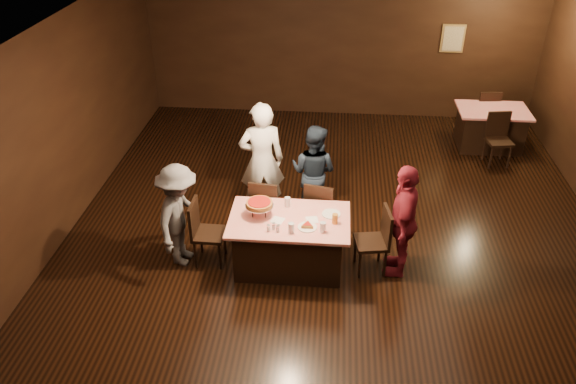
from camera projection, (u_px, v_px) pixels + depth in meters
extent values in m
plane|color=black|center=(334.00, 254.00, 8.02)|extent=(10.00, 10.00, 0.00)
cube|color=silver|center=(346.00, 47.00, 6.44)|extent=(8.00, 10.00, 0.04)
cube|color=black|center=(342.00, 45.00, 11.47)|extent=(8.00, 0.04, 3.00)
cube|color=black|center=(41.00, 149.00, 7.53)|extent=(0.04, 10.00, 3.00)
cube|color=tan|center=(453.00, 38.00, 11.18)|extent=(0.46, 0.03, 0.56)
cube|color=beige|center=(453.00, 39.00, 11.16)|extent=(0.38, 0.01, 0.48)
cube|color=red|center=(289.00, 242.00, 7.61)|extent=(1.60, 1.00, 0.77)
cube|color=red|center=(490.00, 128.00, 10.69)|extent=(1.30, 0.90, 0.77)
cube|color=black|center=(266.00, 205.00, 8.22)|extent=(0.47, 0.47, 0.95)
cube|color=black|center=(321.00, 208.00, 8.17)|extent=(0.50, 0.50, 0.95)
cube|color=black|center=(209.00, 233.00, 7.64)|extent=(0.43, 0.43, 0.95)
cube|color=black|center=(371.00, 241.00, 7.48)|extent=(0.48, 0.48, 0.95)
cube|color=black|center=(499.00, 140.00, 10.05)|extent=(0.48, 0.48, 0.95)
cube|color=black|center=(484.00, 111.00, 11.15)|extent=(0.46, 0.46, 0.95)
imported|color=white|center=(262.00, 161.00, 8.43)|extent=(0.77, 0.59, 1.87)
imported|color=#182333|center=(314.00, 172.00, 8.49)|extent=(0.90, 0.82, 1.52)
imported|color=slate|center=(180.00, 215.00, 7.51)|extent=(0.72, 1.05, 1.50)
imported|color=maroon|center=(403.00, 221.00, 7.30)|extent=(0.52, 0.99, 1.62)
cylinder|color=black|center=(261.00, 206.00, 7.52)|extent=(0.01, 0.01, 0.15)
cylinder|color=black|center=(253.00, 212.00, 7.40)|extent=(0.01, 0.01, 0.15)
cylinder|color=black|center=(266.00, 213.00, 7.39)|extent=(0.01, 0.01, 0.15)
cylinder|color=silver|center=(259.00, 206.00, 7.39)|extent=(0.38, 0.38, 0.01)
cylinder|color=#B27233|center=(259.00, 204.00, 7.38)|extent=(0.35, 0.35, 0.05)
cylinder|color=#A5140C|center=(259.00, 202.00, 7.36)|extent=(0.30, 0.30, 0.01)
cylinder|color=white|center=(307.00, 227.00, 7.23)|extent=(0.25, 0.25, 0.01)
cylinder|color=#B27233|center=(307.00, 225.00, 7.21)|extent=(0.18, 0.18, 0.04)
cylinder|color=#A5140C|center=(307.00, 224.00, 7.20)|extent=(0.14, 0.14, 0.01)
cylinder|color=white|center=(331.00, 214.00, 7.49)|extent=(0.25, 0.25, 0.01)
cylinder|color=silver|center=(291.00, 228.00, 7.11)|extent=(0.08, 0.08, 0.14)
cylinder|color=silver|center=(323.00, 227.00, 7.12)|extent=(0.08, 0.08, 0.14)
cylinder|color=#BF7F26|center=(335.00, 219.00, 7.28)|extent=(0.08, 0.08, 0.14)
cylinder|color=silver|center=(287.00, 202.00, 7.63)|extent=(0.08, 0.08, 0.14)
cylinder|color=silver|center=(274.00, 227.00, 7.18)|extent=(0.04, 0.04, 0.08)
cylinder|color=silver|center=(274.00, 224.00, 7.16)|extent=(0.05, 0.05, 0.02)
cylinder|color=silver|center=(278.00, 229.00, 7.14)|extent=(0.04, 0.04, 0.08)
cylinder|color=silver|center=(278.00, 226.00, 7.11)|extent=(0.05, 0.05, 0.02)
cylinder|color=silver|center=(269.00, 229.00, 7.15)|extent=(0.04, 0.04, 0.08)
cylinder|color=silver|center=(268.00, 226.00, 7.12)|extent=(0.05, 0.05, 0.02)
cube|color=white|center=(312.00, 220.00, 7.38)|extent=(0.19, 0.19, 0.01)
cube|color=white|center=(278.00, 220.00, 7.37)|extent=(0.21, 0.21, 0.01)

